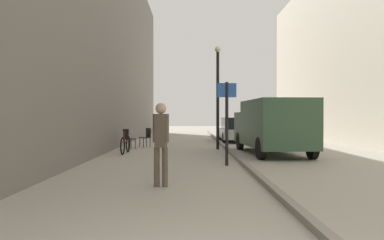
% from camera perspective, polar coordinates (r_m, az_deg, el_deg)
% --- Properties ---
extents(ground_plane, '(80.00, 80.00, 0.00)m').
position_cam_1_polar(ground_plane, '(14.56, 0.12, -5.45)').
color(ground_plane, '#A8A093').
extents(building_facade_left, '(2.47, 40.00, 11.00)m').
position_cam_1_polar(building_facade_left, '(15.73, -18.45, 15.16)').
color(building_facade_left, slate).
rests_on(building_facade_left, ground_plane).
extents(kerb_strip, '(0.16, 40.00, 0.12)m').
position_cam_1_polar(kerb_strip, '(14.65, 6.34, -5.18)').
color(kerb_strip, gray).
rests_on(kerb_strip, ground_plane).
extents(pedestrian_main_foreground, '(0.36, 0.24, 1.83)m').
position_cam_1_polar(pedestrian_main_foreground, '(7.92, -4.95, -2.91)').
color(pedestrian_main_foreground, brown).
rests_on(pedestrian_main_foreground, ground_plane).
extents(delivery_van, '(2.39, 5.45, 2.17)m').
position_cam_1_polar(delivery_van, '(15.02, 12.53, -0.76)').
color(delivery_van, '#335138').
rests_on(delivery_van, ground_plane).
extents(parked_car, '(1.85, 4.21, 1.45)m').
position_cam_1_polar(parked_car, '(21.99, 6.88, -1.53)').
color(parked_car, '#B7B7BC').
rests_on(parked_car, ground_plane).
extents(street_sign_post, '(0.60, 0.10, 2.60)m').
position_cam_1_polar(street_sign_post, '(11.26, 5.52, 0.63)').
color(street_sign_post, black).
rests_on(street_sign_post, ground_plane).
extents(lamp_post, '(0.28, 0.28, 4.76)m').
position_cam_1_polar(lamp_post, '(16.75, 4.09, 4.67)').
color(lamp_post, black).
rests_on(lamp_post, ground_plane).
extents(bicycle_leaning, '(0.12, 1.77, 0.98)m').
position_cam_1_polar(bicycle_leaning, '(15.07, -10.48, -3.80)').
color(bicycle_leaning, black).
rests_on(bicycle_leaning, ground_plane).
extents(cafe_chair_near_window, '(0.61, 0.61, 0.94)m').
position_cam_1_polar(cafe_chair_near_window, '(18.10, -7.20, -2.53)').
color(cafe_chair_near_window, black).
rests_on(cafe_chair_near_window, ground_plane).
extents(cafe_chair_by_doorway, '(0.62, 0.62, 0.94)m').
position_cam_1_polar(cafe_chair_by_doorway, '(17.13, -10.07, -2.71)').
color(cafe_chair_by_doorway, black).
rests_on(cafe_chair_by_doorway, ground_plane).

